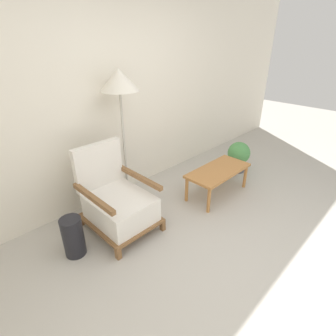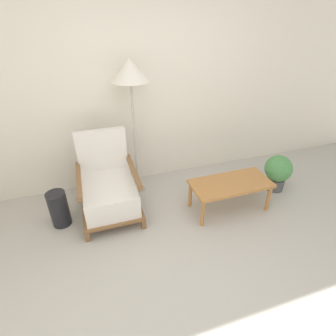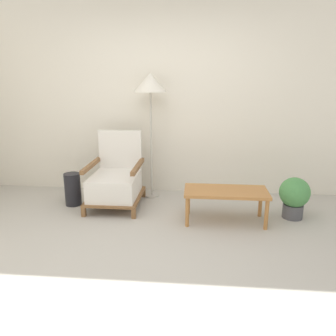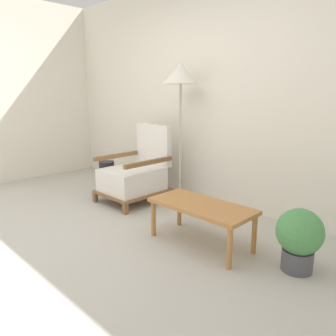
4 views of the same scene
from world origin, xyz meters
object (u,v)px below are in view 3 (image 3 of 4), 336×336
Objects in this scene: armchair at (116,180)px; coffee_table at (226,194)px; potted_plant at (294,196)px; floor_lamp at (150,87)px; vase at (73,189)px.

coffee_table is at bearing -15.78° from armchair.
armchair is 1.00× the size of coffee_table.
armchair is 1.43m from coffee_table.
armchair reaches higher than potted_plant.
potted_plant is at bearing -18.32° from floor_lamp.
floor_lamp reaches higher than armchair.
armchair reaches higher than coffee_table.
potted_plant is at bearing -3.64° from vase.
armchair is 0.58m from vase.
coffee_table is (1.38, -0.39, -0.00)m from armchair.
vase is at bearing 169.88° from coffee_table.
vase reaches higher than coffee_table.
coffee_table is 1.90× the size of potted_plant.
armchair is 2.20m from potted_plant.
floor_lamp is 1.69m from coffee_table.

